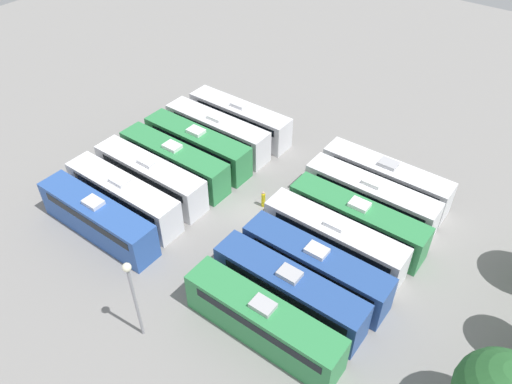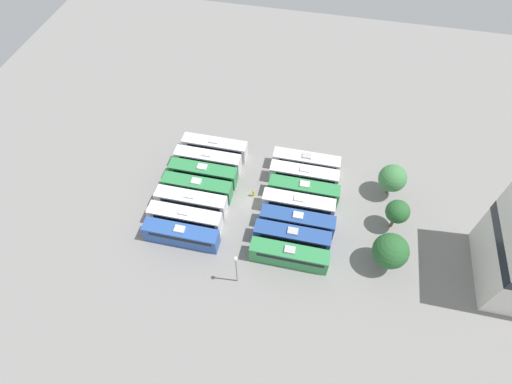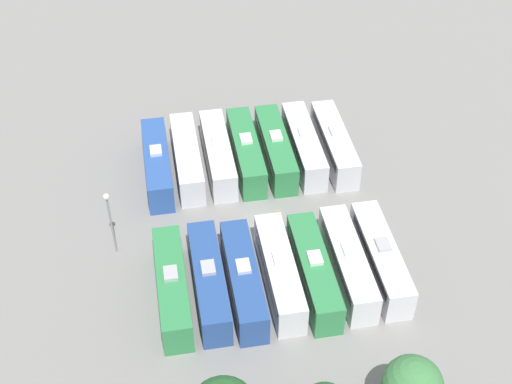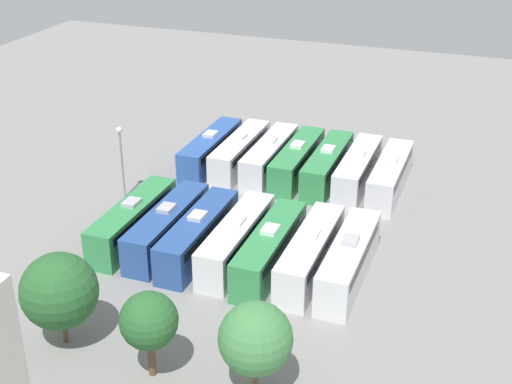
{
  "view_description": "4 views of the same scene",
  "coord_description": "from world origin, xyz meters",
  "px_view_note": "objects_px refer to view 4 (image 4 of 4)",
  "views": [
    {
      "loc": [
        25.79,
        20.1,
        30.45
      ],
      "look_at": [
        0.19,
        0.95,
        3.01
      ],
      "focal_mm": 35.0,
      "sensor_mm": 36.0,
      "label": 1
    },
    {
      "loc": [
        38.48,
        9.73,
        55.36
      ],
      "look_at": [
        -0.16,
        1.31,
        3.04
      ],
      "focal_mm": 28.0,
      "sensor_mm": 36.0,
      "label": 2
    },
    {
      "loc": [
        9.34,
        49.65,
        49.81
      ],
      "look_at": [
        0.27,
        -1.75,
        2.3
      ],
      "focal_mm": 50.0,
      "sensor_mm": 36.0,
      "label": 3
    },
    {
      "loc": [
        -19.06,
        55.63,
        30.82
      ],
      "look_at": [
        1.4,
        -0.08,
        1.95
      ],
      "focal_mm": 50.0,
      "sensor_mm": 36.0,
      "label": 4
    }
  ],
  "objects_px": {
    "bus_2": "(327,165)",
    "bus_9": "(270,248)",
    "bus_1": "(358,169)",
    "tree_1": "(149,321)",
    "bus_7": "(349,259)",
    "bus_13": "(133,220)",
    "bus_3": "(297,160)",
    "bus_6": "(211,149)",
    "bus_10": "(237,239)",
    "bus_11": "(198,234)",
    "tree_2": "(59,291)",
    "worker_person": "(283,211)",
    "bus_5": "(240,152)",
    "bus_12": "(167,226)",
    "tree_0": "(256,339)",
    "light_pole": "(121,150)",
    "bus_8": "(310,253)",
    "bus_0": "(390,175)",
    "bus_4": "(270,156)"
  },
  "relations": [
    {
      "from": "worker_person",
      "to": "bus_9",
      "type": "bearing_deg",
      "value": 100.98
    },
    {
      "from": "bus_0",
      "to": "bus_7",
      "type": "height_order",
      "value": "same"
    },
    {
      "from": "bus_11",
      "to": "tree_2",
      "type": "height_order",
      "value": "tree_2"
    },
    {
      "from": "bus_3",
      "to": "light_pole",
      "type": "height_order",
      "value": "light_pole"
    },
    {
      "from": "worker_person",
      "to": "bus_13",
      "type": "bearing_deg",
      "value": 36.06
    },
    {
      "from": "bus_12",
      "to": "bus_7",
      "type": "bearing_deg",
      "value": 179.99
    },
    {
      "from": "bus_13",
      "to": "bus_3",
      "type": "bearing_deg",
      "value": -118.52
    },
    {
      "from": "bus_8",
      "to": "bus_5",
      "type": "bearing_deg",
      "value": -53.72
    },
    {
      "from": "light_pole",
      "to": "tree_2",
      "type": "height_order",
      "value": "light_pole"
    },
    {
      "from": "bus_5",
      "to": "bus_6",
      "type": "xyz_separation_m",
      "value": [
        3.18,
        0.42,
        0.0
      ]
    },
    {
      "from": "bus_10",
      "to": "worker_person",
      "type": "height_order",
      "value": "bus_10"
    },
    {
      "from": "tree_0",
      "to": "bus_10",
      "type": "bearing_deg",
      "value": -64.22
    },
    {
      "from": "bus_2",
      "to": "bus_9",
      "type": "xyz_separation_m",
      "value": [
        0.02,
        17.72,
        0.0
      ]
    },
    {
      "from": "bus_7",
      "to": "bus_1",
      "type": "bearing_deg",
      "value": -79.39
    },
    {
      "from": "bus_8",
      "to": "tree_2",
      "type": "xyz_separation_m",
      "value": [
        13.31,
        14.31,
        2.29
      ]
    },
    {
      "from": "bus_0",
      "to": "bus_6",
      "type": "xyz_separation_m",
      "value": [
        19.15,
        0.0,
        0.0
      ]
    },
    {
      "from": "bus_4",
      "to": "tree_0",
      "type": "xyz_separation_m",
      "value": [
        -10.16,
        31.91,
        2.21
      ]
    },
    {
      "from": "bus_1",
      "to": "bus_12",
      "type": "bearing_deg",
      "value": 54.09
    },
    {
      "from": "bus_3",
      "to": "bus_5",
      "type": "height_order",
      "value": "same"
    },
    {
      "from": "bus_9",
      "to": "bus_3",
      "type": "bearing_deg",
      "value": -79.78
    },
    {
      "from": "bus_2",
      "to": "light_pole",
      "type": "relative_size",
      "value": 1.63
    },
    {
      "from": "bus_13",
      "to": "tree_0",
      "type": "height_order",
      "value": "tree_0"
    },
    {
      "from": "tree_1",
      "to": "bus_1",
      "type": "bearing_deg",
      "value": -100.4
    },
    {
      "from": "bus_0",
      "to": "tree_0",
      "type": "height_order",
      "value": "tree_0"
    },
    {
      "from": "bus_1",
      "to": "tree_1",
      "type": "height_order",
      "value": "tree_1"
    },
    {
      "from": "bus_9",
      "to": "bus_13",
      "type": "relative_size",
      "value": 1.0
    },
    {
      "from": "bus_5",
      "to": "bus_12",
      "type": "distance_m",
      "value": 17.35
    },
    {
      "from": "bus_1",
      "to": "bus_13",
      "type": "distance_m",
      "value": 23.45
    },
    {
      "from": "bus_3",
      "to": "tree_2",
      "type": "height_order",
      "value": "tree_2"
    },
    {
      "from": "bus_10",
      "to": "tree_2",
      "type": "xyz_separation_m",
      "value": [
        7.02,
        14.32,
        2.29
      ]
    },
    {
      "from": "bus_3",
      "to": "worker_person",
      "type": "relative_size",
      "value": 7.06
    },
    {
      "from": "bus_11",
      "to": "tree_2",
      "type": "relative_size",
      "value": 1.76
    },
    {
      "from": "tree_1",
      "to": "worker_person",
      "type": "bearing_deg",
      "value": -92.99
    },
    {
      "from": "bus_1",
      "to": "tree_2",
      "type": "distance_m",
      "value": 34.36
    },
    {
      "from": "tree_2",
      "to": "worker_person",
      "type": "bearing_deg",
      "value": -110.71
    },
    {
      "from": "bus_4",
      "to": "light_pole",
      "type": "distance_m",
      "value": 15.76
    },
    {
      "from": "bus_3",
      "to": "light_pole",
      "type": "bearing_deg",
      "value": 36.2
    },
    {
      "from": "bus_8",
      "to": "tree_1",
      "type": "bearing_deg",
      "value": 68.23
    },
    {
      "from": "bus_0",
      "to": "tree_1",
      "type": "relative_size",
      "value": 1.95
    },
    {
      "from": "bus_1",
      "to": "worker_person",
      "type": "distance_m",
      "value": 10.54
    },
    {
      "from": "bus_10",
      "to": "bus_12",
      "type": "bearing_deg",
      "value": -0.39
    },
    {
      "from": "bus_2",
      "to": "tree_0",
      "type": "xyz_separation_m",
      "value": [
        -3.93,
        31.74,
        2.21
      ]
    },
    {
      "from": "bus_1",
      "to": "bus_9",
      "type": "relative_size",
      "value": 1.0
    },
    {
      "from": "bus_13",
      "to": "tree_1",
      "type": "relative_size",
      "value": 1.95
    },
    {
      "from": "bus_3",
      "to": "tree_1",
      "type": "distance_m",
      "value": 32.69
    },
    {
      "from": "bus_2",
      "to": "worker_person",
      "type": "height_order",
      "value": "bus_2"
    },
    {
      "from": "bus_0",
      "to": "light_pole",
      "type": "bearing_deg",
      "value": 22.9
    },
    {
      "from": "bus_6",
      "to": "bus_10",
      "type": "distance_m",
      "value": 19.53
    },
    {
      "from": "bus_6",
      "to": "bus_12",
      "type": "relative_size",
      "value": 1.0
    },
    {
      "from": "bus_3",
      "to": "bus_10",
      "type": "bearing_deg",
      "value": 90.52
    }
  ]
}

